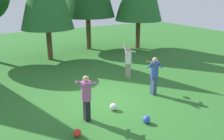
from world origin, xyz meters
name	(u,v)px	position (x,y,z in m)	size (l,w,h in m)	color
ground_plane	(106,99)	(0.00, 0.00, 0.00)	(40.00, 40.00, 0.00)	#2D6B28
person_thrower	(128,59)	(2.26, 1.76, 0.99)	(0.49, 0.58, 1.84)	gray
person_catcher	(154,73)	(2.03, -0.59, 0.99)	(0.62, 0.67, 1.67)	#38476B
person_bystander	(86,94)	(-1.44, -1.22, 0.97)	(0.69, 0.63, 1.64)	black
frisbee	(149,62)	(2.21, 0.00, 1.31)	(0.37, 0.37, 0.13)	orange
ball_white	(113,107)	(-0.26, -1.03, 0.14)	(0.28, 0.28, 0.28)	white
ball_blue	(147,119)	(0.23, -2.43, 0.14)	(0.27, 0.27, 0.27)	blue
ball_red	(77,133)	(-2.14, -2.03, 0.13)	(0.26, 0.26, 0.26)	red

